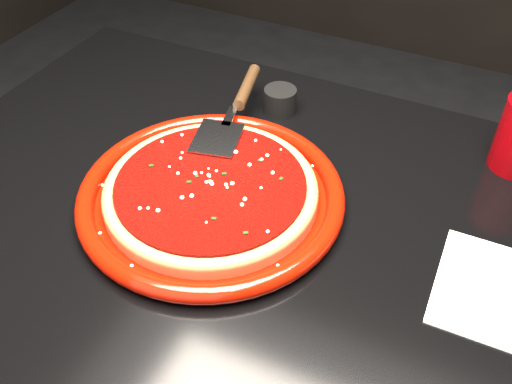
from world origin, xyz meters
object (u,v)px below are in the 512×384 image
pizza_server (234,109)px  ramekin (280,100)px  plate (211,195)px  table (268,359)px

pizza_server → ramekin: (0.04, 0.09, -0.03)m
ramekin → plate: bearing=-88.5°
plate → ramekin: ramekin is taller
plate → pizza_server: (-0.05, 0.17, 0.03)m
plate → pizza_server: 0.18m
ramekin → table: bearing=-68.1°
table → ramekin: (-0.11, 0.26, 0.40)m
plate → pizza_server: pizza_server is taller
table → plate: plate is taller
pizza_server → plate: bearing=-87.0°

